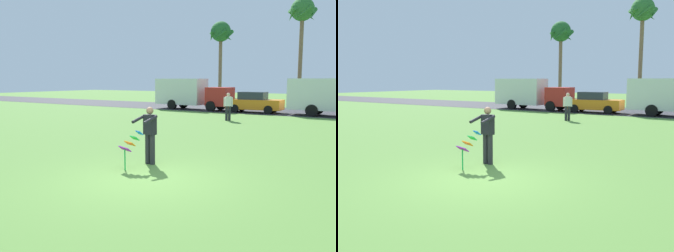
% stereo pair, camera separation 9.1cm
% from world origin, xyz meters
% --- Properties ---
extents(ground_plane, '(120.00, 120.00, 0.00)m').
position_xyz_m(ground_plane, '(0.00, 0.00, 0.00)').
color(ground_plane, '#568438').
extents(road_strip, '(120.00, 8.00, 0.01)m').
position_xyz_m(road_strip, '(0.00, 22.37, 0.01)').
color(road_strip, '#2D2D33').
rests_on(road_strip, ground).
extents(person_kite_flyer, '(0.57, 0.68, 1.73)m').
position_xyz_m(person_kite_flyer, '(-0.91, 1.46, 0.95)').
color(person_kite_flyer, '#26262B').
rests_on(person_kite_flyer, ground).
extents(kite_held, '(0.56, 0.72, 1.08)m').
position_xyz_m(kite_held, '(-0.98, 0.62, 0.72)').
color(kite_held, blue).
rests_on(kite_held, ground).
extents(parked_truck_red_cab, '(6.74, 2.22, 2.62)m').
position_xyz_m(parked_truck_red_cab, '(-9.97, 19.97, 1.41)').
color(parked_truck_red_cab, '#B2231E').
rests_on(parked_truck_red_cab, ground).
extents(parked_car_orange, '(4.26, 1.94, 1.60)m').
position_xyz_m(parked_car_orange, '(-4.22, 19.97, 0.77)').
color(parked_car_orange, orange).
rests_on(parked_car_orange, ground).
extents(parked_truck_grey_van, '(6.74, 2.22, 2.62)m').
position_xyz_m(parked_truck_grey_van, '(1.42, 19.97, 1.41)').
color(parked_truck_grey_van, gray).
rests_on(parked_truck_grey_van, ground).
extents(palm_tree_left_near, '(2.58, 2.71, 8.61)m').
position_xyz_m(palm_tree_left_near, '(-11.09, 28.56, 7.18)').
color(palm_tree_left_near, brown).
rests_on(palm_tree_left_near, ground).
extents(palm_tree_right_near, '(2.58, 2.71, 9.95)m').
position_xyz_m(palm_tree_right_near, '(-2.78, 28.09, 8.42)').
color(palm_tree_right_near, brown).
rests_on(palm_tree_right_near, ground).
extents(person_walker_far, '(0.51, 0.37, 1.73)m').
position_xyz_m(person_walker_far, '(-3.66, 13.67, 0.93)').
color(person_walker_far, '#26262B').
rests_on(person_walker_far, ground).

